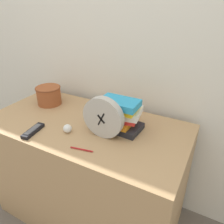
# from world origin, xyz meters

# --- Properties ---
(wall_back) EXTENTS (6.00, 0.04, 2.40)m
(wall_back) POSITION_xyz_m (0.00, 0.70, 1.20)
(wall_back) COLOR silver
(wall_back) RESTS_ON ground_plane
(desk) EXTENTS (1.23, 0.63, 0.78)m
(desk) POSITION_xyz_m (0.00, 0.31, 0.39)
(desk) COLOR tan
(desk) RESTS_ON ground_plane
(desk_clock) EXTENTS (0.23, 0.04, 0.23)m
(desk_clock) POSITION_xyz_m (0.16, 0.25, 0.89)
(desk_clock) COLOR #B7B2A8
(desk_clock) RESTS_ON desk
(book_stack) EXTENTS (0.25, 0.19, 0.19)m
(book_stack) POSITION_xyz_m (0.21, 0.37, 0.87)
(book_stack) COLOR #232328
(book_stack) RESTS_ON desk
(basket) EXTENTS (0.17, 0.17, 0.13)m
(basket) POSITION_xyz_m (-0.38, 0.43, 0.85)
(basket) COLOR #994C28
(basket) RESTS_ON desk
(tv_remote) EXTENTS (0.06, 0.16, 0.02)m
(tv_remote) POSITION_xyz_m (-0.20, 0.10, 0.79)
(tv_remote) COLOR black
(tv_remote) RESTS_ON desk
(crumpled_paper_ball) EXTENTS (0.05, 0.05, 0.05)m
(crumpled_paper_ball) POSITION_xyz_m (-0.03, 0.19, 0.80)
(crumpled_paper_ball) COLOR white
(crumpled_paper_ball) RESTS_ON desk
(pen) EXTENTS (0.12, 0.03, 0.01)m
(pen) POSITION_xyz_m (0.13, 0.09, 0.78)
(pen) COLOR #B21E1E
(pen) RESTS_ON desk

